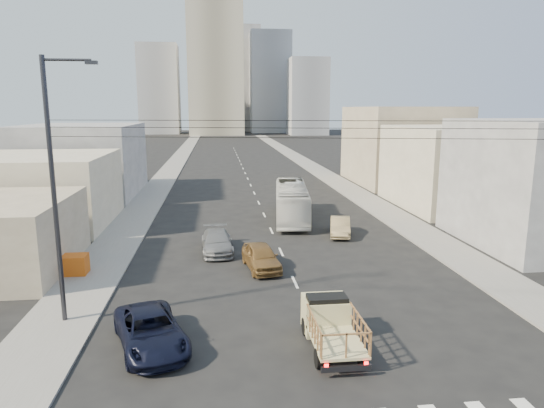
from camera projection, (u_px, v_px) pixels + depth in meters
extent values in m
plane|color=black|center=(326.00, 350.00, 19.97)|extent=(420.00, 420.00, 0.00)
cube|color=slate|center=(175.00, 164.00, 86.88)|extent=(3.50, 180.00, 0.12)
cube|color=slate|center=(304.00, 162.00, 89.50)|extent=(3.50, 180.00, 0.12)
cube|color=silver|center=(316.00, 328.00, 21.92)|extent=(0.15, 2.00, 0.01)
cube|color=silver|center=(295.00, 282.00, 27.77)|extent=(0.15, 2.00, 0.01)
cube|color=silver|center=(281.00, 252.00, 33.62)|extent=(0.15, 2.00, 0.01)
cube|color=silver|center=(271.00, 231.00, 39.47)|extent=(0.15, 2.00, 0.01)
cube|color=silver|center=(264.00, 215.00, 45.32)|extent=(0.15, 2.00, 0.01)
cube|color=silver|center=(259.00, 203.00, 51.16)|extent=(0.15, 2.00, 0.01)
cube|color=silver|center=(254.00, 193.00, 57.01)|extent=(0.15, 2.00, 0.01)
cube|color=silver|center=(251.00, 185.00, 62.86)|extent=(0.15, 2.00, 0.01)
cube|color=silver|center=(248.00, 179.00, 68.71)|extent=(0.15, 2.00, 0.01)
cube|color=silver|center=(245.00, 173.00, 74.56)|extent=(0.15, 2.00, 0.01)
cube|color=silver|center=(243.00, 168.00, 80.40)|extent=(0.15, 2.00, 0.01)
cube|color=silver|center=(241.00, 164.00, 86.25)|extent=(0.15, 2.00, 0.01)
cube|color=silver|center=(240.00, 161.00, 92.10)|extent=(0.15, 2.00, 0.01)
cube|color=silver|center=(238.00, 158.00, 97.95)|extent=(0.15, 2.00, 0.01)
cube|color=silver|center=(237.00, 155.00, 103.80)|extent=(0.15, 2.00, 0.01)
cube|color=silver|center=(236.00, 152.00, 109.64)|extent=(0.15, 2.00, 0.01)
cube|color=silver|center=(235.00, 150.00, 115.49)|extent=(0.15, 2.00, 0.01)
cube|color=silver|center=(234.00, 148.00, 121.34)|extent=(0.15, 2.00, 0.01)
cube|color=#C6BD85|center=(336.00, 341.00, 19.26)|extent=(1.90, 3.00, 0.12)
cube|color=#C6BD85|center=(325.00, 314.00, 21.16)|extent=(1.90, 1.60, 1.50)
cube|color=black|center=(327.00, 304.00, 20.80)|extent=(1.70, 0.90, 0.70)
cube|color=#2D2D33|center=(346.00, 368.00, 17.81)|extent=(1.90, 0.12, 0.22)
cube|color=#FF0C0C|center=(326.00, 366.00, 17.69)|extent=(0.15, 0.05, 0.12)
cube|color=#FF0C0C|center=(366.00, 363.00, 17.86)|extent=(0.15, 0.05, 0.12)
cylinder|color=black|center=(306.00, 326.00, 21.27)|extent=(0.25, 0.76, 0.76)
cylinder|color=black|center=(343.00, 324.00, 21.46)|extent=(0.25, 0.76, 0.76)
cylinder|color=black|center=(319.00, 358.00, 18.54)|extent=(0.25, 0.76, 0.76)
cylinder|color=black|center=(362.00, 356.00, 18.73)|extent=(0.25, 0.76, 0.76)
imported|color=black|center=(151.00, 331.00, 20.05)|extent=(3.98, 5.84, 1.48)
imported|color=silver|center=(292.00, 202.00, 43.24)|extent=(4.09, 11.85, 3.23)
imported|color=brown|center=(261.00, 257.00, 29.94)|extent=(2.47, 4.76, 1.55)
imported|color=#927D55|center=(340.00, 227.00, 37.91)|extent=(2.42, 4.50, 1.41)
imported|color=slate|center=(217.00, 242.00, 33.49)|extent=(2.28, 5.12, 1.46)
cylinder|color=#2D2D33|center=(54.00, 196.00, 21.43)|extent=(0.22, 0.22, 12.00)
cylinder|color=#2D2D33|center=(67.00, 60.00, 20.42)|extent=(2.00, 0.12, 0.12)
cube|color=#2D2D33|center=(91.00, 63.00, 20.55)|extent=(0.50, 0.25, 0.15)
cylinder|color=black|center=(322.00, 121.00, 19.63)|extent=(23.01, 5.02, 0.02)
cylinder|color=black|center=(322.00, 128.00, 19.69)|extent=(23.01, 5.02, 0.02)
cylinder|color=black|center=(322.00, 138.00, 19.77)|extent=(23.01, 5.02, 0.02)
cube|color=#C85512|center=(72.00, 271.00, 28.79)|extent=(1.80, 1.20, 0.38)
cube|color=#C85512|center=(72.00, 265.00, 28.72)|extent=(1.80, 1.20, 0.38)
cube|color=#C85512|center=(71.00, 258.00, 28.64)|extent=(1.80, 1.20, 0.38)
cube|color=gray|center=(543.00, 183.00, 34.86)|extent=(10.00, 12.00, 9.00)
cube|color=#BAB196|center=(455.00, 167.00, 48.66)|extent=(11.00, 14.00, 8.00)
cube|color=gray|center=(401.00, 145.00, 64.12)|extent=(12.00, 16.00, 10.00)
cube|color=#BAB196|center=(42.00, 191.00, 40.67)|extent=(11.00, 12.00, 6.00)
cube|color=gray|center=(82.00, 160.00, 55.04)|extent=(12.00, 16.00, 8.00)
cube|color=gray|center=(215.00, 53.00, 179.41)|extent=(20.00, 20.00, 60.00)
cube|color=#909298|center=(270.00, 83.00, 198.42)|extent=(16.00, 16.00, 40.00)
cube|color=#909298|center=(159.00, 90.00, 189.23)|extent=(15.00, 15.00, 34.00)
cube|color=gray|center=(239.00, 80.00, 211.31)|extent=(18.00, 18.00, 44.00)
cube|color=#909298|center=(307.00, 97.00, 181.42)|extent=(14.00, 14.00, 28.00)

